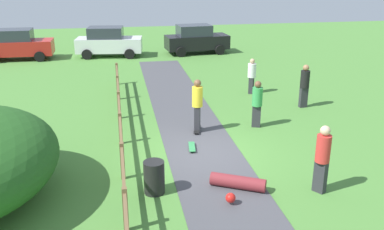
% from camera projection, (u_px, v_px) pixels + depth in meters
% --- Properties ---
extents(ground_plane, '(60.00, 60.00, 0.00)m').
position_uv_depth(ground_plane, '(204.00, 153.00, 13.88)').
color(ground_plane, '#4C8438').
extents(asphalt_path, '(2.40, 28.00, 0.02)m').
position_uv_depth(asphalt_path, '(204.00, 153.00, 13.87)').
color(asphalt_path, '#47474C').
rests_on(asphalt_path, ground_plane).
extents(wooden_fence, '(0.12, 18.12, 1.10)m').
position_uv_depth(wooden_fence, '(121.00, 140.00, 13.22)').
color(wooden_fence, brown).
rests_on(wooden_fence, ground_plane).
extents(trash_bin, '(0.56, 0.56, 0.90)m').
position_uv_depth(trash_bin, '(154.00, 177.00, 11.36)').
color(trash_bin, black).
rests_on(trash_bin, ground_plane).
extents(skater_riding, '(0.47, 0.82, 1.94)m').
position_uv_depth(skater_riding, '(197.00, 103.00, 15.28)').
color(skater_riding, black).
rests_on(skater_riding, asphalt_path).
extents(skater_fallen, '(1.49, 1.41, 0.36)m').
position_uv_depth(skater_fallen, '(237.00, 183.00, 11.56)').
color(skater_fallen, maroon).
rests_on(skater_fallen, asphalt_path).
extents(skateboard_loose, '(0.30, 0.82, 0.08)m').
position_uv_depth(skateboard_loose, '(192.00, 147.00, 14.15)').
color(skateboard_loose, '#338C4C').
rests_on(skateboard_loose, asphalt_path).
extents(bystander_red, '(0.53, 0.53, 1.89)m').
position_uv_depth(bystander_red, '(323.00, 156.00, 11.21)').
color(bystander_red, '#2D2D33').
rests_on(bystander_red, ground_plane).
extents(bystander_white, '(0.52, 0.52, 1.66)m').
position_uv_depth(bystander_white, '(252.00, 74.00, 20.00)').
color(bystander_white, '#2D2D33').
rests_on(bystander_white, ground_plane).
extents(bystander_black, '(0.40, 0.40, 1.84)m').
position_uv_depth(bystander_black, '(305.00, 84.00, 18.01)').
color(bystander_black, '#2D2D33').
rests_on(bystander_black, ground_plane).
extents(bystander_green, '(0.49, 0.49, 1.77)m').
position_uv_depth(bystander_green, '(257.00, 102.00, 15.82)').
color(bystander_green, '#2D2D33').
rests_on(bystander_green, ground_plane).
extents(parked_car_black, '(4.34, 2.31, 1.92)m').
position_uv_depth(parked_car_black, '(196.00, 39.00, 29.01)').
color(parked_car_black, black).
rests_on(parked_car_black, ground_plane).
extents(parked_car_red, '(4.21, 2.01, 1.92)m').
position_uv_depth(parked_car_red, '(17.00, 45.00, 27.10)').
color(parked_car_red, red).
rests_on(parked_car_red, ground_plane).
extents(parked_car_white, '(4.37, 2.38, 1.92)m').
position_uv_depth(parked_car_white, '(108.00, 42.00, 28.05)').
color(parked_car_white, silver).
rests_on(parked_car_white, ground_plane).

